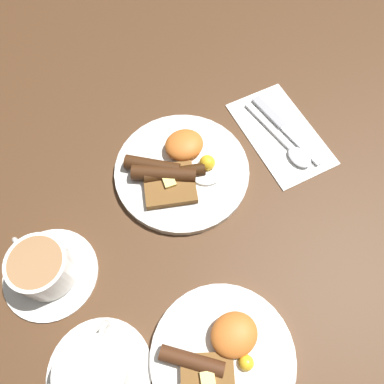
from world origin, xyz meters
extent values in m
plane|color=#4C301C|center=(0.00, 0.00, 0.00)|extent=(3.00, 3.00, 0.00)
cylinder|color=silver|center=(0.00, 0.00, 0.01)|extent=(0.25, 0.25, 0.01)
cylinder|color=white|center=(-0.04, 0.02, 0.02)|extent=(0.07, 0.07, 0.01)
sphere|color=yellow|center=(-0.04, 0.02, 0.03)|extent=(0.03, 0.03, 0.03)
ellipsoid|color=orange|center=(-0.02, -0.03, 0.03)|extent=(0.07, 0.07, 0.03)
cylinder|color=#3D210F|center=(0.05, -0.03, 0.03)|extent=(0.09, 0.08, 0.03)
cylinder|color=#3E2210|center=(0.04, 0.00, 0.03)|extent=(0.11, 0.08, 0.03)
cylinder|color=#351D0B|center=(0.02, 0.01, 0.03)|extent=(0.11, 0.06, 0.02)
cube|color=brown|center=(0.04, 0.02, 0.02)|extent=(0.11, 0.11, 0.01)
cube|color=#F4E072|center=(0.04, 0.02, 0.03)|extent=(0.02, 0.02, 0.01)
cylinder|color=silver|center=(0.10, 0.31, 0.01)|extent=(0.21, 0.21, 0.01)
cylinder|color=white|center=(0.07, 0.33, 0.02)|extent=(0.08, 0.08, 0.01)
sphere|color=yellow|center=(0.07, 0.33, 0.03)|extent=(0.02, 0.02, 0.02)
ellipsoid|color=orange|center=(0.07, 0.29, 0.03)|extent=(0.07, 0.06, 0.03)
cylinder|color=#472614|center=(0.14, 0.29, 0.03)|extent=(0.08, 0.08, 0.02)
cube|color=brown|center=(0.13, 0.32, 0.02)|extent=(0.10, 0.10, 0.01)
cube|color=#F4E072|center=(0.13, 0.32, 0.03)|extent=(0.03, 0.03, 0.01)
cylinder|color=silver|center=(0.28, 0.06, 0.00)|extent=(0.15, 0.15, 0.01)
cylinder|color=silver|center=(0.28, 0.06, 0.04)|extent=(0.09, 0.09, 0.07)
cylinder|color=#9E7047|center=(0.28, 0.06, 0.07)|extent=(0.08, 0.08, 0.00)
torus|color=silver|center=(0.29, 0.02, 0.04)|extent=(0.02, 0.04, 0.04)
cylinder|color=silver|center=(0.27, 0.24, 0.00)|extent=(0.16, 0.16, 0.01)
cylinder|color=silver|center=(0.27, 0.24, 0.04)|extent=(0.10, 0.10, 0.06)
cylinder|color=#9E7047|center=(0.27, 0.24, 0.07)|extent=(0.09, 0.09, 0.00)
torus|color=silver|center=(0.24, 0.20, 0.04)|extent=(0.03, 0.04, 0.04)
cube|color=white|center=(-0.21, 0.02, 0.00)|extent=(0.14, 0.23, 0.01)
cube|color=silver|center=(-0.23, 0.06, 0.01)|extent=(0.03, 0.11, 0.00)
cube|color=#9E9EA3|center=(-0.22, -0.03, 0.01)|extent=(0.03, 0.09, 0.01)
ellipsoid|color=silver|center=(-0.21, 0.08, 0.01)|extent=(0.04, 0.05, 0.01)
cube|color=silver|center=(-0.20, -0.01, 0.01)|extent=(0.02, 0.13, 0.00)
camera|label=1|loc=(0.15, 0.30, 0.61)|focal=35.00mm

